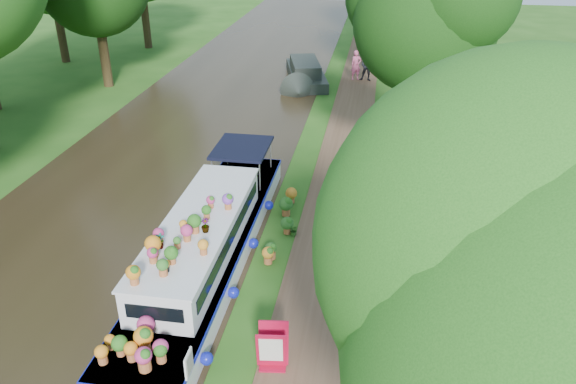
{
  "coord_description": "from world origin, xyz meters",
  "views": [
    {
      "loc": [
        2.41,
        -16.59,
        9.7
      ],
      "look_at": [
        -0.24,
        -0.46,
        1.3
      ],
      "focal_mm": 35.0,
      "sensor_mm": 36.0,
      "label": 1
    }
  ],
  "objects": [
    {
      "name": "sandwich_board",
      "position": [
        0.45,
        -6.9,
        0.54
      ],
      "size": [
        0.73,
        0.63,
        1.12
      ],
      "rotation": [
        0.0,
        0.0,
        0.12
      ],
      "color": "#AF0C2C",
      "rests_on": "towpath"
    },
    {
      "name": "pedestrian_pink",
      "position": [
        0.99,
        17.72,
        0.92
      ],
      "size": [
        0.76,
        0.65,
        1.78
      ],
      "primitive_type": "imported",
      "rotation": [
        0.0,
        0.0,
        0.4
      ],
      "color": "#D9599C",
      "rests_on": "towpath"
    },
    {
      "name": "verge_plant",
      "position": [
        0.05,
        -1.02,
        0.18
      ],
      "size": [
        0.42,
        0.39,
        0.37
      ],
      "primitive_type": "imported",
      "rotation": [
        0.0,
        0.0,
        -0.41
      ],
      "color": "#2D5C1B",
      "rests_on": "ground"
    },
    {
      "name": "tree_near_overhang",
      "position": [
        3.79,
        3.06,
        6.6
      ],
      "size": [
        5.52,
        5.28,
        8.99
      ],
      "color": "black",
      "rests_on": "ground"
    },
    {
      "name": "plant_boat",
      "position": [
        -2.25,
        -3.63,
        0.85
      ],
      "size": [
        2.29,
        13.52,
        2.29
      ],
      "color": "silver",
      "rests_on": "canal_water"
    },
    {
      "name": "canal_water",
      "position": [
        -6.0,
        0.0,
        0.01
      ],
      "size": [
        10.0,
        100.0,
        0.02
      ],
      "primitive_type": "cube",
      "color": "black",
      "rests_on": "ground"
    },
    {
      "name": "second_boat",
      "position": [
        -2.01,
        16.66,
        0.54
      ],
      "size": [
        3.38,
        7.26,
        1.34
      ],
      "rotation": [
        0.0,
        0.0,
        0.24
      ],
      "color": "#222722",
      "rests_on": "canal_water"
    },
    {
      "name": "towpath",
      "position": [
        1.2,
        0.0,
        0.01
      ],
      "size": [
        2.2,
        100.0,
        0.03
      ],
      "primitive_type": "cube",
      "color": "#513725",
      "rests_on": "ground"
    },
    {
      "name": "ground",
      "position": [
        0.0,
        0.0,
        0.0
      ],
      "size": [
        100.0,
        100.0,
        0.0
      ],
      "primitive_type": "plane",
      "color": "#235214",
      "rests_on": "ground"
    },
    {
      "name": "pedestrian_dark",
      "position": [
        1.69,
        17.53,
        0.96
      ],
      "size": [
        0.99,
        0.82,
        1.87
      ],
      "primitive_type": "imported",
      "rotation": [
        0.0,
        0.0,
        -0.13
      ],
      "color": "black",
      "rests_on": "towpath"
    }
  ]
}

